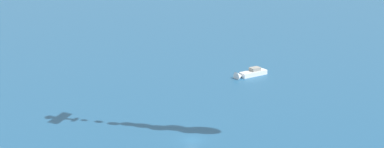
% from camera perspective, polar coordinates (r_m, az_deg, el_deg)
% --- Properties ---
extents(ground_plane, '(2000.00, 2000.00, 0.00)m').
position_cam_1_polar(ground_plane, '(157.57, 0.00, -4.86)').
color(ground_plane, '#1E517A').
extents(motorboat_trailing, '(9.04, 7.29, 2.71)m').
position_cam_1_polar(motorboat_trailing, '(201.02, 4.22, 0.03)').
color(motorboat_trailing, white).
rests_on(motorboat_trailing, ground_plane).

